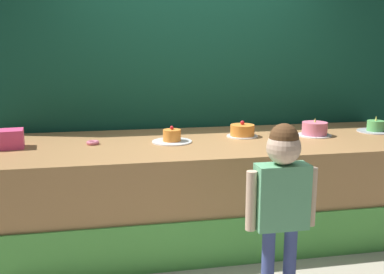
{
  "coord_description": "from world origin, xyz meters",
  "views": [
    {
      "loc": [
        -0.87,
        -2.97,
        1.6
      ],
      "look_at": [
        -0.2,
        0.39,
        0.91
      ],
      "focal_mm": 41.67,
      "sensor_mm": 36.0,
      "label": 1
    }
  ],
  "objects": [
    {
      "name": "cake_far_right",
      "position": [
        1.63,
        0.74,
        0.86
      ],
      "size": [
        0.33,
        0.33,
        0.15
      ],
      "color": "silver",
      "rests_on": "stage_platform"
    },
    {
      "name": "ground_plane",
      "position": [
        0.0,
        0.0,
        0.0
      ],
      "size": [
        12.0,
        12.0,
        0.0
      ],
      "primitive_type": "plane",
      "color": "#BCB29E"
    },
    {
      "name": "pink_box",
      "position": [
        -1.63,
        0.67,
        0.9
      ],
      "size": [
        0.26,
        0.21,
        0.15
      ],
      "primitive_type": "cube",
      "rotation": [
        0.0,
        0.0,
        0.12
      ],
      "color": "#F94985",
      "rests_on": "stage_platform"
    },
    {
      "name": "stage_platform",
      "position": [
        0.0,
        0.64,
        0.41
      ],
      "size": [
        3.82,
        1.31,
        0.82
      ],
      "color": "#B27F4C",
      "rests_on": "ground_plane"
    },
    {
      "name": "curtain_backdrop",
      "position": [
        0.0,
        1.39,
        1.36
      ],
      "size": [
        4.34,
        0.08,
        2.71
      ],
      "primitive_type": "cube",
      "color": "#144C38",
      "rests_on": "ground_plane"
    },
    {
      "name": "cake_far_left",
      "position": [
        -0.33,
        0.65,
        0.86
      ],
      "size": [
        0.34,
        0.34,
        0.14
      ],
      "color": "white",
      "rests_on": "stage_platform"
    },
    {
      "name": "child_figure",
      "position": [
        0.16,
        -0.56,
        0.75
      ],
      "size": [
        0.45,
        0.21,
        1.16
      ],
      "color": "#3F4C8C",
      "rests_on": "ground_plane"
    },
    {
      "name": "cake_center_left",
      "position": [
        0.33,
        0.76,
        0.87
      ],
      "size": [
        0.28,
        0.28,
        0.14
      ],
      "color": "white",
      "rests_on": "stage_platform"
    },
    {
      "name": "donut",
      "position": [
        -0.98,
        0.68,
        0.84
      ],
      "size": [
        0.1,
        0.1,
        0.03
      ],
      "primitive_type": "torus",
      "color": "pink",
      "rests_on": "stage_platform"
    },
    {
      "name": "cake_center_right",
      "position": [
        0.98,
        0.67,
        0.88
      ],
      "size": [
        0.3,
        0.3,
        0.16
      ],
      "color": "white",
      "rests_on": "stage_platform"
    }
  ]
}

